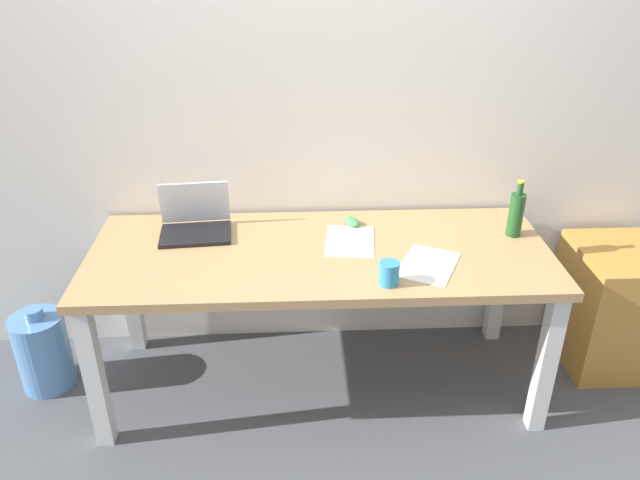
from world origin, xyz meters
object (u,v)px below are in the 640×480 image
Objects in this scene: laptop_left at (195,223)px; filing_cabinet at (610,306)px; computer_mouse at (352,222)px; desk at (320,267)px; coffee_mug at (389,273)px; water_cooler_jug at (43,351)px; beer_bottle at (516,213)px.

laptop_left is 2.04m from filing_cabinet.
desk is at bearing -151.95° from computer_mouse.
coffee_mug is at bearing -30.51° from laptop_left.
water_cooler_jug is at bearing -178.43° from filing_cabinet.
beer_bottle is 0.61× the size of water_cooler_jug.
desk is at bearing -19.31° from laptop_left.
coffee_mug reaches higher than computer_mouse.
water_cooler_jug is at bearing 158.83° from computer_mouse.
coffee_mug is (0.26, -0.28, 0.13)m from desk.
water_cooler_jug is (-2.18, -0.05, -0.64)m from beer_bottle.
water_cooler_jug is at bearing 167.77° from coffee_mug.
coffee_mug is 1.70m from water_cooler_jug.
water_cooler_jug is at bearing -178.68° from beer_bottle.
laptop_left is 1.26× the size of beer_bottle.
laptop_left is 1.44m from beer_bottle.
beer_bottle reaches higher than filing_cabinet.
coffee_mug is at bearing -47.93° from desk.
laptop_left is 3.31× the size of computer_mouse.
beer_bottle reaches higher than computer_mouse.
desk is 20.96× the size of coffee_mug.
laptop_left is 0.72m from computer_mouse.
laptop_left is 0.77× the size of water_cooler_jug.
beer_bottle is 0.74m from computer_mouse.
desk reaches higher than water_cooler_jug.
coffee_mug is 0.15× the size of filing_cabinet.
desk is at bearing 132.07° from coffee_mug.
water_cooler_jug is (-1.46, -0.18, -0.56)m from computer_mouse.
coffee_mug is 0.22× the size of water_cooler_jug.
filing_cabinet is at bearing 5.18° from desk.
computer_mouse is 1.35m from filing_cabinet.
laptop_left is 0.96m from water_cooler_jug.
coffee_mug reaches higher than filing_cabinet.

